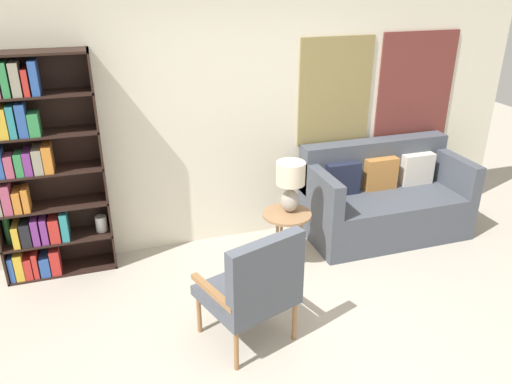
% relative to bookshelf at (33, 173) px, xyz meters
% --- Properties ---
extents(ground_plane, '(14.00, 14.00, 0.00)m').
position_rel_bookshelf_xyz_m(ground_plane, '(1.79, -1.84, -1.00)').
color(ground_plane, '#B2A899').
extents(wall_back, '(6.40, 0.08, 2.70)m').
position_rel_bookshelf_xyz_m(wall_back, '(1.85, 0.19, 0.35)').
color(wall_back, silver).
rests_on(wall_back, ground_plane).
extents(bookshelf, '(0.96, 0.30, 2.02)m').
position_rel_bookshelf_xyz_m(bookshelf, '(0.00, 0.00, 0.00)').
color(bookshelf, black).
rests_on(bookshelf, ground_plane).
extents(armchair, '(0.77, 0.76, 0.95)m').
position_rel_bookshelf_xyz_m(armchair, '(1.52, -1.54, -0.47)').
color(armchair, olive).
rests_on(armchair, ground_plane).
extents(couch, '(1.66, 0.83, 0.96)m').
position_rel_bookshelf_xyz_m(couch, '(3.37, -0.24, -0.64)').
color(couch, '#474C56').
rests_on(couch, ground_plane).
extents(side_table, '(0.46, 0.46, 0.54)m').
position_rel_bookshelf_xyz_m(side_table, '(2.16, -0.53, -0.54)').
color(side_table, '#99704C').
rests_on(side_table, ground_plane).
extents(table_lamp, '(0.27, 0.27, 0.49)m').
position_rel_bookshelf_xyz_m(table_lamp, '(2.20, -0.50, -0.16)').
color(table_lamp, '#A59E93').
rests_on(table_lamp, side_table).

